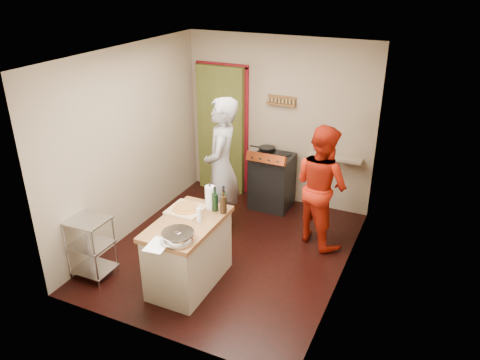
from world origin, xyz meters
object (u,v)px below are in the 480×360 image
object	(u,v)px
stove	(272,180)
island	(189,251)
person_stripe	(221,168)
wire_shelving	(90,245)
person_red	(321,186)

from	to	relation	value
stove	island	xyz separation A→B (m)	(-0.17, -2.25, 0.00)
island	person_stripe	size ratio (longest dim) A/B	0.65
stove	wire_shelving	xyz separation A→B (m)	(-1.33, -2.62, -0.01)
stove	island	size ratio (longest dim) A/B	0.79
island	person_stripe	xyz separation A→B (m)	(-0.20, 1.27, 0.53)
island	person_red	bearing A→B (deg)	54.62
stove	person_stripe	bearing A→B (deg)	-110.95
person_red	wire_shelving	bearing A→B (deg)	72.55
person_stripe	island	bearing A→B (deg)	-8.38
stove	person_stripe	distance (m)	1.18
person_red	stove	bearing A→B (deg)	-3.24
stove	wire_shelving	size ratio (longest dim) A/B	1.26
island	person_stripe	distance (m)	1.39
stove	person_stripe	xyz separation A→B (m)	(-0.38, -0.98, 0.53)
person_stripe	person_red	world-z (taller)	person_stripe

